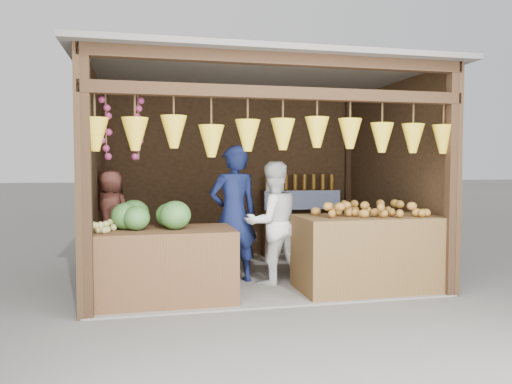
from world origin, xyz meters
TOP-DOWN VIEW (x-y plane):
  - ground at (0.00, 0.00)m, footprint 80.00×80.00m
  - stall_structure at (-0.03, -0.04)m, footprint 4.30×3.30m
  - back_shelf at (1.05, 1.28)m, footprint 1.25×0.32m
  - counter_left at (-1.22, -0.98)m, footprint 1.53×0.85m
  - counter_right at (1.16, -1.02)m, footprint 1.67×0.85m
  - stool at (-1.81, 0.14)m, footprint 0.34×0.34m
  - man_standing at (-0.32, -0.31)m, footprint 0.68×0.51m
  - woman_standing at (0.14, -0.44)m, footprint 0.85×0.73m
  - vendor_seated at (-1.81, 0.14)m, footprint 0.64×0.58m
  - melon_pile at (-1.31, -0.89)m, footprint 1.00×0.50m
  - tanfruit_pile at (-1.80, -1.07)m, footprint 0.34×0.40m
  - mango_pile at (1.16, -1.01)m, footprint 1.40×0.64m

SIDE VIEW (x-z plane):
  - ground at x=0.00m, z-range 0.00..0.00m
  - stool at x=-1.81m, z-range 0.00..0.32m
  - counter_left at x=-1.22m, z-range 0.00..0.79m
  - counter_right at x=1.16m, z-range 0.00..0.88m
  - woman_standing at x=0.14m, z-range 0.00..1.51m
  - tanfruit_pile at x=-1.80m, z-range 0.79..0.92m
  - man_standing at x=-0.32m, z-range 0.00..1.71m
  - vendor_seated at x=-1.81m, z-range 0.32..1.41m
  - back_shelf at x=1.05m, z-range 0.21..1.54m
  - melon_pile at x=-1.31m, z-range 0.79..1.11m
  - mango_pile at x=1.16m, z-range 0.88..1.10m
  - stall_structure at x=-0.03m, z-range 0.34..3.00m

